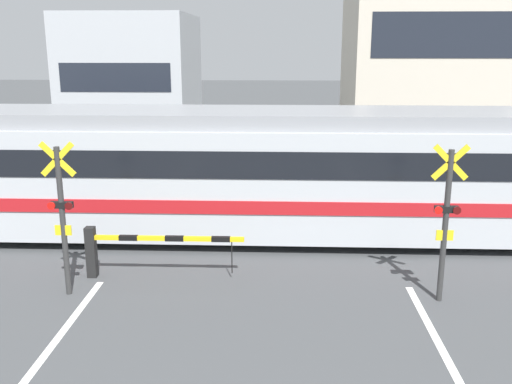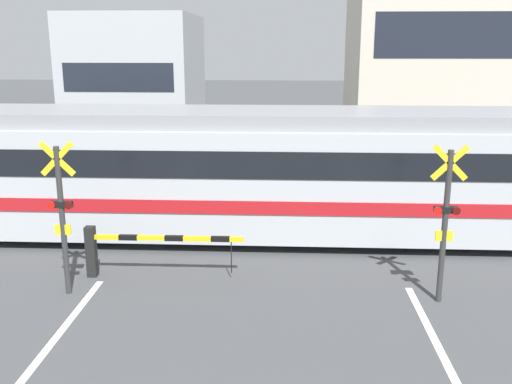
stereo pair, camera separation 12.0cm
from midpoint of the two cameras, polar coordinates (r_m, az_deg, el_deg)
name	(u,v)px [view 2 (the right image)]	position (r m, az deg, el deg)	size (l,w,h in m)	color
rail_track_near	(258,243)	(14.28, 0.44, -5.08)	(50.00, 0.10, 0.08)	gray
rail_track_far	(261,225)	(15.64, 0.67, -3.33)	(50.00, 0.10, 0.08)	gray
commuter_train	(161,169)	(14.83, -9.25, 2.31)	(19.15, 3.02, 3.26)	#B7BCC1
crossing_barrier_near	(128,245)	(12.40, -12.43, -5.24)	(3.36, 0.20, 1.11)	black
crossing_barrier_far	(350,184)	(17.71, 9.60, 0.84)	(3.36, 0.20, 1.11)	black
crossing_signal_left	(62,212)	(11.62, -18.58, -1.89)	(0.68, 0.15, 3.08)	#333333
crossing_signal_right	(445,217)	(11.25, 18.70, -2.43)	(0.68, 0.15, 3.08)	#333333
pedestrian	(270,161)	(19.65, 1.62, 3.09)	(0.38, 0.22, 1.65)	#33384C
building_left_of_street	(137,80)	(29.47, -11.69, 10.89)	(5.90, 6.48, 6.28)	#B2B7BC
building_right_of_street	(428,47)	(29.30, 16.93, 13.75)	(7.22, 6.48, 9.54)	beige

